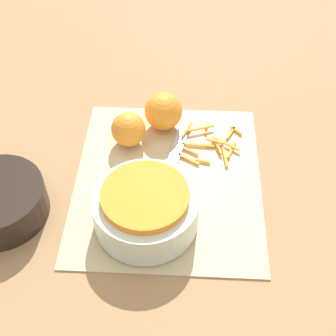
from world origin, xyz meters
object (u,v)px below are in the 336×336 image
bowl_speckled (146,208)px  knife (166,180)px  orange_right (128,129)px  orange_left (163,111)px

bowl_speckled → knife: bearing=-17.7°
bowl_speckled → orange_right: bowl_speckled is taller
orange_right → knife: bearing=-142.3°
bowl_speckled → orange_right: bearing=14.5°
knife → orange_right: bearing=48.9°
orange_left → orange_right: bearing=128.2°
knife → orange_left: orange_left is taller
bowl_speckled → orange_left: bearing=-3.7°
knife → orange_left: (0.16, 0.01, 0.03)m
bowl_speckled → knife: 0.10m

